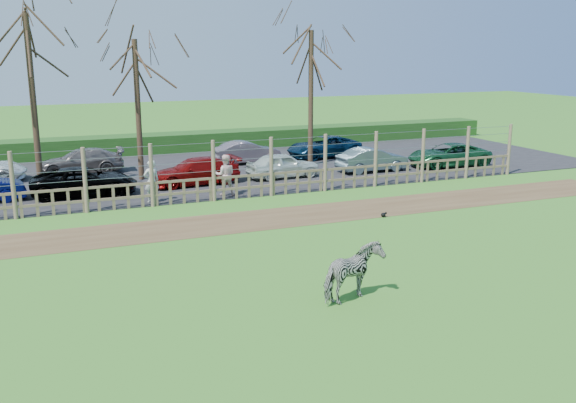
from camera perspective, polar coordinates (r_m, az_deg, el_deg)
name	(u,v)px	position (r m, az deg, el deg)	size (l,w,h in m)	color
ground	(289,259)	(19.09, 0.07, -5.09)	(120.00, 120.00, 0.00)	#62A13B
dirt_strip	(241,222)	(23.13, -4.18, -1.79)	(34.00, 2.80, 0.01)	brown
asphalt	(179,173)	(32.56, -9.70, 2.53)	(44.00, 13.00, 0.04)	#232326
hedge	(152,144)	(39.24, -12.01, 5.05)	(46.00, 2.00, 1.10)	#1E4716
fence	(214,182)	(26.21, -6.60, 1.76)	(30.16, 0.16, 2.50)	brown
tree_left	(29,60)	(29.25, -22.00, 11.59)	(4.80, 4.80, 7.88)	#3D2B1E
tree_mid	(136,76)	(30.66, -13.34, 10.83)	(4.80, 4.80, 6.83)	#3D2B1E
tree_right	(311,65)	(33.74, 2.06, 12.01)	(4.80, 4.80, 7.35)	#3D2B1E
zebra	(353,273)	(15.86, 5.80, -6.35)	(0.77, 1.69, 1.43)	gray
visitor_a	(152,181)	(26.26, -12.03, 1.79)	(0.63, 0.41, 1.72)	beige
visitor_b	(225,175)	(27.06, -5.60, 2.36)	(0.84, 0.65, 1.72)	beige
crow	(384,215)	(23.94, 8.49, -1.17)	(0.23, 0.17, 0.19)	black
car_2	(85,182)	(28.21, -17.63, 1.70)	(1.99, 4.32, 1.20)	black
car_3	(195,171)	(29.45, -8.28, 2.67)	(1.68, 4.13, 1.20)	maroon
car_4	(283,165)	(30.71, -0.43, 3.25)	(1.42, 3.52, 1.20)	silver
car_5	(372,160)	(32.56, 7.51, 3.71)	(1.27, 3.64, 1.20)	slate
car_6	(449,155)	(34.74, 14.09, 4.03)	(1.99, 4.32, 1.20)	#17532C
car_9	(81,161)	(33.48, -17.93, 3.44)	(1.68, 4.13, 1.20)	#655D5A
car_11	(247,152)	(34.65, -3.70, 4.38)	(1.27, 3.64, 1.20)	#655964
car_12	(324,147)	(36.64, 3.19, 4.88)	(1.99, 4.32, 1.20)	#0B253F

